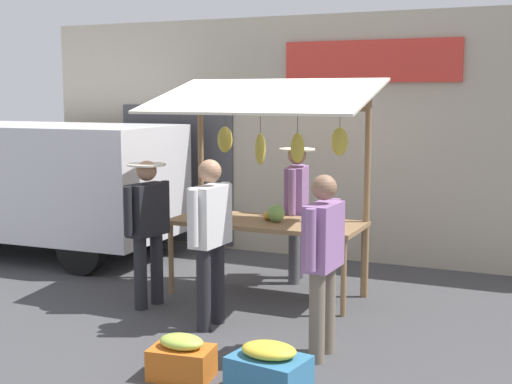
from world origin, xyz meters
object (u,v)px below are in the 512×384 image
shopper_in_grey_tee (323,253)px  produce_crate_side (269,371)px  vendor_with_sunhat (297,201)px  parked_van (19,176)px  market_stall (267,163)px  shopper_in_striped_shirt (148,221)px  shopper_with_shopping_bag (210,231)px  produce_crate_near (182,358)px

shopper_in_grey_tee → produce_crate_side: bearing=174.9°
vendor_with_sunhat → parked_van: size_ratio=0.38×
produce_crate_side → market_stall: bearing=-66.8°
shopper_in_grey_tee → market_stall: bearing=39.0°
shopper_in_striped_shirt → shopper_with_shopping_bag: size_ratio=0.95×
shopper_with_shopping_bag → vendor_with_sunhat: bearing=-1.8°
market_stall → produce_crate_near: (-0.31, 2.52, -1.37)m
parked_van → shopper_with_shopping_bag: bearing=153.1°
parked_van → produce_crate_near: 5.63m
market_stall → produce_crate_side: (-1.10, 2.55, -1.34)m
shopper_in_striped_shirt → shopper_with_shopping_bag: 1.00m
market_stall → vendor_with_sunhat: 0.90m
market_stall → produce_crate_side: bearing=113.2°
shopper_in_striped_shirt → shopper_in_grey_tee: size_ratio=0.99×
market_stall → produce_crate_near: market_stall is taller
produce_crate_near → produce_crate_side: produce_crate_side is taller
shopper_in_grey_tee → shopper_with_shopping_bag: size_ratio=0.97×
parked_van → shopper_in_striped_shirt: bearing=151.7°
shopper_in_striped_shirt → parked_van: 3.60m
produce_crate_near → vendor_with_sunhat: bearing=-86.2°
vendor_with_sunhat → produce_crate_side: size_ratio=2.66×
produce_crate_side → produce_crate_near: bearing=-2.2°
produce_crate_near → produce_crate_side: 0.79m
shopper_in_striped_shirt → produce_crate_near: (-1.32, 1.59, -0.78)m
vendor_with_sunhat → produce_crate_side: bearing=6.9°
market_stall → produce_crate_near: bearing=96.9°
shopper_in_grey_tee → shopper_with_shopping_bag: shopper_with_shopping_bag is taller
shopper_in_striped_shirt → shopper_with_shopping_bag: shopper_with_shopping_bag is taller
shopper_in_striped_shirt → market_stall: bearing=-37.9°
market_stall → parked_van: size_ratio=0.56×
shopper_with_shopping_bag → parked_van: size_ratio=0.38×
shopper_in_grey_tee → produce_crate_side: (0.12, 0.94, -0.75)m
shopper_with_shopping_bag → shopper_in_grey_tee: bearing=-102.0°
market_stall → shopper_in_grey_tee: market_stall is taller
shopper_in_striped_shirt → produce_crate_near: shopper_in_striped_shirt is taller
produce_crate_near → shopper_in_grey_tee: bearing=-134.9°
vendor_with_sunhat → market_stall: bearing=-17.2°
vendor_with_sunhat → shopper_in_striped_shirt: (1.10, 1.65, -0.06)m
produce_crate_near → shopper_with_shopping_bag: bearing=-73.2°
shopper_in_striped_shirt → shopper_with_shopping_bag: bearing=-100.5°
vendor_with_sunhat → shopper_in_striped_shirt: vendor_with_sunhat is taller
shopper_in_striped_shirt → produce_crate_side: 2.76m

